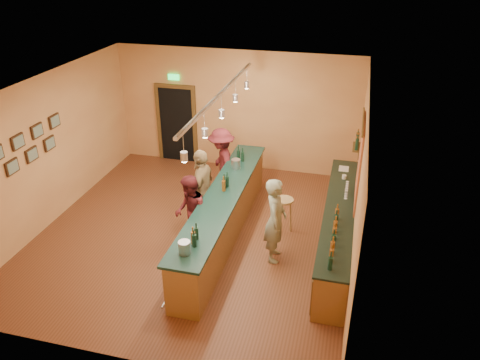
% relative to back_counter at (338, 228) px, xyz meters
% --- Properties ---
extents(floor, '(7.00, 7.00, 0.00)m').
position_rel_back_counter_xyz_m(floor, '(-2.97, -0.18, -0.49)').
color(floor, '#592F19').
rests_on(floor, ground).
extents(ceiling, '(6.50, 7.00, 0.02)m').
position_rel_back_counter_xyz_m(ceiling, '(-2.97, -0.18, 2.71)').
color(ceiling, silver).
rests_on(ceiling, wall_back).
extents(wall_back, '(6.50, 0.02, 3.20)m').
position_rel_back_counter_xyz_m(wall_back, '(-2.97, 3.32, 1.11)').
color(wall_back, '#BB7846').
rests_on(wall_back, floor).
extents(wall_front, '(6.50, 0.02, 3.20)m').
position_rel_back_counter_xyz_m(wall_front, '(-2.97, -3.68, 1.11)').
color(wall_front, '#BB7846').
rests_on(wall_front, floor).
extents(wall_left, '(0.02, 7.00, 3.20)m').
position_rel_back_counter_xyz_m(wall_left, '(-6.22, -0.18, 1.11)').
color(wall_left, '#BB7846').
rests_on(wall_left, floor).
extents(wall_right, '(0.02, 7.00, 3.20)m').
position_rel_back_counter_xyz_m(wall_right, '(0.28, -0.18, 1.11)').
color(wall_right, '#BB7846').
rests_on(wall_right, floor).
extents(doorway, '(1.15, 0.09, 2.48)m').
position_rel_back_counter_xyz_m(doorway, '(-4.67, 3.30, 0.64)').
color(doorway, black).
rests_on(doorway, wall_back).
extents(tapestry, '(0.03, 1.40, 1.60)m').
position_rel_back_counter_xyz_m(tapestry, '(0.26, 0.22, 1.36)').
color(tapestry, maroon).
rests_on(tapestry, wall_right).
extents(bottle_shelf, '(0.17, 0.55, 0.54)m').
position_rel_back_counter_xyz_m(bottle_shelf, '(0.20, 1.72, 1.18)').
color(bottle_shelf, '#463215').
rests_on(bottle_shelf, wall_right).
extents(picture_grid, '(0.06, 2.20, 0.70)m').
position_rel_back_counter_xyz_m(picture_grid, '(-6.18, -0.93, 1.46)').
color(picture_grid, '#382111').
rests_on(picture_grid, wall_left).
extents(back_counter, '(0.60, 4.55, 1.27)m').
position_rel_back_counter_xyz_m(back_counter, '(0.00, 0.00, 0.00)').
color(back_counter, brown).
rests_on(back_counter, floor).
extents(tasting_bar, '(0.73, 5.10, 1.38)m').
position_rel_back_counter_xyz_m(tasting_bar, '(-2.34, -0.18, 0.12)').
color(tasting_bar, brown).
rests_on(tasting_bar, floor).
extents(pendant_track, '(0.11, 4.60, 0.50)m').
position_rel_back_counter_xyz_m(pendant_track, '(-2.34, -0.18, 2.50)').
color(pendant_track, silver).
rests_on(pendant_track, ceiling).
extents(bartender, '(0.48, 0.67, 1.73)m').
position_rel_back_counter_xyz_m(bartender, '(-1.17, -0.63, 0.38)').
color(bartender, gray).
rests_on(bartender, floor).
extents(customer_a, '(0.86, 0.94, 1.57)m').
position_rel_back_counter_xyz_m(customer_a, '(-2.89, -0.65, 0.30)').
color(customer_a, '#59191E').
rests_on(customer_a, floor).
extents(customer_b, '(0.46, 1.07, 1.82)m').
position_rel_back_counter_xyz_m(customer_b, '(-2.89, 0.14, 0.42)').
color(customer_b, '#997A51').
rests_on(customer_b, floor).
extents(customer_c, '(1.05, 1.28, 1.73)m').
position_rel_back_counter_xyz_m(customer_c, '(-2.89, 1.59, 0.38)').
color(customer_c, '#59191E').
rests_on(customer_c, floor).
extents(bar_stool, '(0.38, 0.38, 0.79)m').
position_rel_back_counter_xyz_m(bar_stool, '(-1.15, 0.35, 0.16)').
color(bar_stool, olive).
rests_on(bar_stool, floor).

